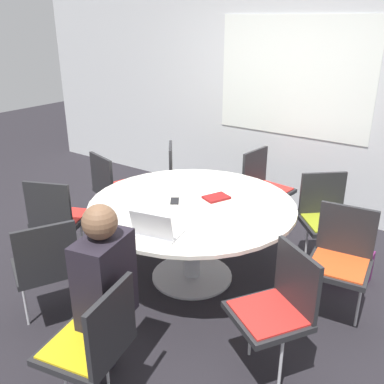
{
  "coord_description": "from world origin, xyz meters",
  "views": [
    {
      "loc": [
        1.9,
        -2.68,
        2.16
      ],
      "look_at": [
        0.0,
        0.0,
        0.82
      ],
      "focal_mm": 40.0,
      "sensor_mm": 36.0,
      "label": 1
    }
  ],
  "objects_px": {
    "chair_7": "(57,214)",
    "chair_2": "(341,255)",
    "chair_0": "(94,340)",
    "chair_1": "(277,304)",
    "spiral_notebook": "(216,197)",
    "person_0": "(103,284)",
    "cell_phone": "(175,201)",
    "chair_3": "(326,214)",
    "chair_8": "(46,263)",
    "chair_4": "(264,184)",
    "chair_6": "(114,185)",
    "chair_5": "(182,175)",
    "laptop": "(156,230)",
    "handbag": "(350,263)"
  },
  "relations": [
    {
      "from": "chair_0",
      "to": "chair_4",
      "type": "xyz_separation_m",
      "value": [
        -0.31,
        2.7,
        0.0
      ]
    },
    {
      "from": "chair_7",
      "to": "person_0",
      "type": "distance_m",
      "value": 1.54
    },
    {
      "from": "chair_1",
      "to": "chair_2",
      "type": "relative_size",
      "value": 1.0
    },
    {
      "from": "chair_4",
      "to": "spiral_notebook",
      "type": "xyz_separation_m",
      "value": [
        0.04,
        -1.02,
        0.2
      ]
    },
    {
      "from": "chair_8",
      "to": "cell_phone",
      "type": "relative_size",
      "value": 5.66
    },
    {
      "from": "chair_1",
      "to": "spiral_notebook",
      "type": "bearing_deg",
      "value": -7.5
    },
    {
      "from": "chair_0",
      "to": "chair_7",
      "type": "distance_m",
      "value": 1.75
    },
    {
      "from": "chair_0",
      "to": "person_0",
      "type": "xyz_separation_m",
      "value": [
        -0.13,
        0.22,
        0.19
      ]
    },
    {
      "from": "chair_2",
      "to": "cell_phone",
      "type": "relative_size",
      "value": 5.66
    },
    {
      "from": "spiral_notebook",
      "to": "handbag",
      "type": "xyz_separation_m",
      "value": [
        1.03,
        0.61,
        -0.59
      ]
    },
    {
      "from": "chair_1",
      "to": "spiral_notebook",
      "type": "distance_m",
      "value": 1.26
    },
    {
      "from": "chair_4",
      "to": "cell_phone",
      "type": "xyz_separation_m",
      "value": [
        -0.21,
        -1.28,
        0.2
      ]
    },
    {
      "from": "chair_7",
      "to": "cell_phone",
      "type": "relative_size",
      "value": 5.66
    },
    {
      "from": "chair_2",
      "to": "chair_3",
      "type": "height_order",
      "value": "same"
    },
    {
      "from": "chair_0",
      "to": "chair_7",
      "type": "height_order",
      "value": "same"
    },
    {
      "from": "chair_5",
      "to": "handbag",
      "type": "distance_m",
      "value": 1.98
    },
    {
      "from": "chair_4",
      "to": "spiral_notebook",
      "type": "height_order",
      "value": "chair_4"
    },
    {
      "from": "chair_3",
      "to": "chair_7",
      "type": "height_order",
      "value": "same"
    },
    {
      "from": "chair_6",
      "to": "chair_8",
      "type": "height_order",
      "value": "same"
    },
    {
      "from": "chair_2",
      "to": "chair_6",
      "type": "distance_m",
      "value": 2.4
    },
    {
      "from": "chair_3",
      "to": "spiral_notebook",
      "type": "height_order",
      "value": "chair_3"
    },
    {
      "from": "person_0",
      "to": "cell_phone",
      "type": "relative_size",
      "value": 7.92
    },
    {
      "from": "laptop",
      "to": "chair_3",
      "type": "bearing_deg",
      "value": -128.2
    },
    {
      "from": "chair_1",
      "to": "chair_0",
      "type": "bearing_deg",
      "value": 84.47
    },
    {
      "from": "chair_2",
      "to": "chair_4",
      "type": "bearing_deg",
      "value": -48.63
    },
    {
      "from": "person_0",
      "to": "chair_4",
      "type": "bearing_deg",
      "value": -7.95
    },
    {
      "from": "chair_5",
      "to": "chair_7",
      "type": "distance_m",
      "value": 1.5
    },
    {
      "from": "chair_1",
      "to": "chair_8",
      "type": "relative_size",
      "value": 1.0
    },
    {
      "from": "chair_2",
      "to": "person_0",
      "type": "height_order",
      "value": "person_0"
    },
    {
      "from": "chair_1",
      "to": "chair_8",
      "type": "xyz_separation_m",
      "value": [
        -1.56,
        -0.52,
        0.0
      ]
    },
    {
      "from": "chair_0",
      "to": "handbag",
      "type": "height_order",
      "value": "chair_0"
    },
    {
      "from": "chair_7",
      "to": "chair_2",
      "type": "bearing_deg",
      "value": -4.85
    },
    {
      "from": "chair_0",
      "to": "chair_1",
      "type": "relative_size",
      "value": 1.0
    },
    {
      "from": "chair_3",
      "to": "chair_8",
      "type": "distance_m",
      "value": 2.41
    },
    {
      "from": "spiral_notebook",
      "to": "chair_6",
      "type": "bearing_deg",
      "value": 177.25
    },
    {
      "from": "chair_6",
      "to": "chair_7",
      "type": "relative_size",
      "value": 1.0
    },
    {
      "from": "chair_0",
      "to": "chair_5",
      "type": "distance_m",
      "value": 2.68
    },
    {
      "from": "chair_6",
      "to": "spiral_notebook",
      "type": "relative_size",
      "value": 3.47
    },
    {
      "from": "chair_4",
      "to": "laptop",
      "type": "distance_m",
      "value": 1.87
    },
    {
      "from": "chair_8",
      "to": "cell_phone",
      "type": "height_order",
      "value": "chair_8"
    },
    {
      "from": "person_0",
      "to": "cell_phone",
      "type": "xyz_separation_m",
      "value": [
        -0.39,
        1.2,
        0.01
      ]
    },
    {
      "from": "chair_4",
      "to": "chair_7",
      "type": "xyz_separation_m",
      "value": [
        -1.17,
        -1.76,
        0.0
      ]
    },
    {
      "from": "chair_8",
      "to": "spiral_notebook",
      "type": "xyz_separation_m",
      "value": [
        0.61,
        1.32,
        0.2
      ]
    },
    {
      "from": "handbag",
      "to": "person_0",
      "type": "bearing_deg",
      "value": -113.4
    },
    {
      "from": "chair_3",
      "to": "chair_1",
      "type": "bearing_deg",
      "value": 56.14
    },
    {
      "from": "chair_1",
      "to": "chair_4",
      "type": "xyz_separation_m",
      "value": [
        -0.99,
        1.82,
        0.0
      ]
    },
    {
      "from": "person_0",
      "to": "spiral_notebook",
      "type": "xyz_separation_m",
      "value": [
        -0.14,
        1.46,
        0.01
      ]
    },
    {
      "from": "chair_0",
      "to": "laptop",
      "type": "bearing_deg",
      "value": 4.42
    },
    {
      "from": "chair_8",
      "to": "handbag",
      "type": "bearing_deg",
      "value": -13.36
    },
    {
      "from": "chair_6",
      "to": "spiral_notebook",
      "type": "distance_m",
      "value": 1.33
    }
  ]
}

